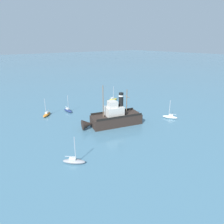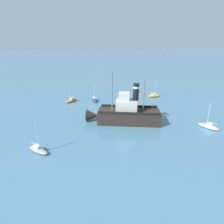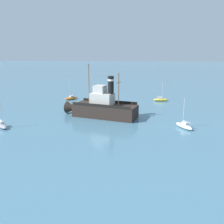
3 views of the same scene
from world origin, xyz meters
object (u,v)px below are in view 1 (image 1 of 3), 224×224
(sailboat_white, at_px, (170,117))
(sailboat_navy, at_px, (68,110))
(sailboat_grey, at_px, (74,161))
(sailboat_yellow, at_px, (113,99))
(old_tugboat, at_px, (114,118))
(sailboat_orange, at_px, (47,114))

(sailboat_white, height_order, sailboat_navy, same)
(sailboat_grey, distance_m, sailboat_yellow, 37.44)
(sailboat_white, bearing_deg, sailboat_grey, 95.35)
(sailboat_navy, bearing_deg, sailboat_white, -138.73)
(old_tugboat, xyz_separation_m, sailboat_grey, (-8.53, 15.30, -1.40))
(sailboat_white, bearing_deg, old_tugboat, 68.02)
(sailboat_navy, bearing_deg, old_tugboat, -164.11)
(old_tugboat, distance_m, sailboat_white, 15.45)
(sailboat_white, bearing_deg, sailboat_navy, 41.27)
(sailboat_yellow, bearing_deg, sailboat_grey, 131.73)
(sailboat_grey, bearing_deg, sailboat_navy, -24.32)
(sailboat_grey, bearing_deg, sailboat_yellow, -48.27)
(sailboat_orange, xyz_separation_m, sailboat_navy, (-0.54, -6.04, 0.00))
(sailboat_white, distance_m, sailboat_grey, 29.69)
(old_tugboat, height_order, sailboat_grey, old_tugboat)
(sailboat_orange, relative_size, sailboat_navy, 1.00)
(old_tugboat, bearing_deg, sailboat_grey, 119.13)
(sailboat_white, relative_size, sailboat_navy, 1.00)
(sailboat_white, height_order, sailboat_yellow, same)
(old_tugboat, xyz_separation_m, sailboat_white, (-5.76, -14.27, -1.40))
(old_tugboat, height_order, sailboat_white, old_tugboat)
(sailboat_grey, relative_size, sailboat_navy, 1.00)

